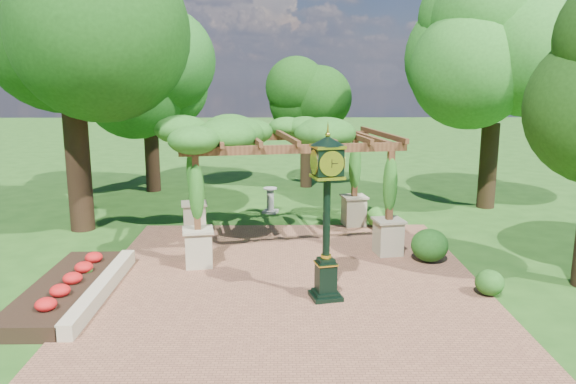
{
  "coord_description": "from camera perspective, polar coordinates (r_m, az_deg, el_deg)",
  "views": [
    {
      "loc": [
        -0.23,
        -12.56,
        5.34
      ],
      "look_at": [
        0.0,
        2.5,
        2.2
      ],
      "focal_mm": 35.0,
      "sensor_mm": 36.0,
      "label": 1
    }
  ],
  "objects": [
    {
      "name": "tree_west_near",
      "position": [
        20.54,
        -21.57,
        16.53
      ],
      "size": [
        5.45,
        5.45,
        10.66
      ],
      "color": "#301E13",
      "rests_on": "ground"
    },
    {
      "name": "shrub_mid",
      "position": [
        16.8,
        14.19,
        -5.27
      ],
      "size": [
        1.2,
        1.2,
        0.96
      ],
      "primitive_type": "ellipsoid",
      "rotation": [
        0.0,
        0.0,
        -0.14
      ],
      "color": "#1B4A15",
      "rests_on": "brick_plaza"
    },
    {
      "name": "flower_bed",
      "position": [
        15.0,
        -21.68,
        -9.22
      ],
      "size": [
        1.5,
        5.0,
        0.36
      ],
      "primitive_type": "cube",
      "color": "red",
      "rests_on": "ground"
    },
    {
      "name": "tree_north",
      "position": [
        26.93,
        1.89,
        8.78
      ],
      "size": [
        3.25,
        3.25,
        5.74
      ],
      "color": "#322214",
      "rests_on": "ground"
    },
    {
      "name": "shrub_back",
      "position": [
        20.2,
        9.14,
        -2.51
      ],
      "size": [
        0.96,
        0.96,
        0.73
      ],
      "primitive_type": "ellipsoid",
      "rotation": [
        0.0,
        0.0,
        -0.21
      ],
      "color": "#2A631C",
      "rests_on": "brick_plaza"
    },
    {
      "name": "pedestal_clock",
      "position": [
        13.17,
        3.97,
        -1.09
      ],
      "size": [
        0.95,
        0.95,
        4.03
      ],
      "rotation": [
        0.0,
        0.0,
        0.23
      ],
      "color": "black",
      "rests_on": "brick_plaza"
    },
    {
      "name": "tree_west_far",
      "position": [
        26.65,
        -14.02,
        11.44
      ],
      "size": [
        4.24,
        4.24,
        7.78
      ],
      "color": "black",
      "rests_on": "ground"
    },
    {
      "name": "sundial",
      "position": [
        22.14,
        -1.81,
        -1.0
      ],
      "size": [
        0.67,
        0.67,
        1.01
      ],
      "rotation": [
        0.0,
        0.0,
        -0.23
      ],
      "color": "#97988F",
      "rests_on": "ground"
    },
    {
      "name": "ground",
      "position": [
        13.65,
        0.16,
        -11.26
      ],
      "size": [
        120.0,
        120.0,
        0.0
      ],
      "primitive_type": "plane",
      "color": "#1E4714",
      "rests_on": "ground"
    },
    {
      "name": "brick_plaza",
      "position": [
        14.57,
        0.09,
        -9.65
      ],
      "size": [
        10.0,
        12.0,
        0.04
      ],
      "primitive_type": "cube",
      "color": "brown",
      "rests_on": "ground"
    },
    {
      "name": "pergola",
      "position": [
        17.49,
        -0.27,
        5.37
      ],
      "size": [
        7.18,
        5.2,
        4.13
      ],
      "rotation": [
        0.0,
        0.0,
        0.18
      ],
      "color": "tan",
      "rests_on": "brick_plaza"
    },
    {
      "name": "tree_east_far",
      "position": [
        23.97,
        20.4,
        12.95
      ],
      "size": [
        4.63,
        4.63,
        8.92
      ],
      "color": "black",
      "rests_on": "ground"
    },
    {
      "name": "shrub_front",
      "position": [
        14.79,
        19.79,
        -8.65
      ],
      "size": [
        0.93,
        0.93,
        0.63
      ],
      "primitive_type": "ellipsoid",
      "rotation": [
        0.0,
        0.0,
        -0.42
      ],
      "color": "#205217",
      "rests_on": "brick_plaza"
    },
    {
      "name": "border_wall",
      "position": [
        14.7,
        -18.36,
        -9.32
      ],
      "size": [
        0.35,
        5.0,
        0.4
      ],
      "primitive_type": "cube",
      "color": "#C6B793",
      "rests_on": "ground"
    }
  ]
}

